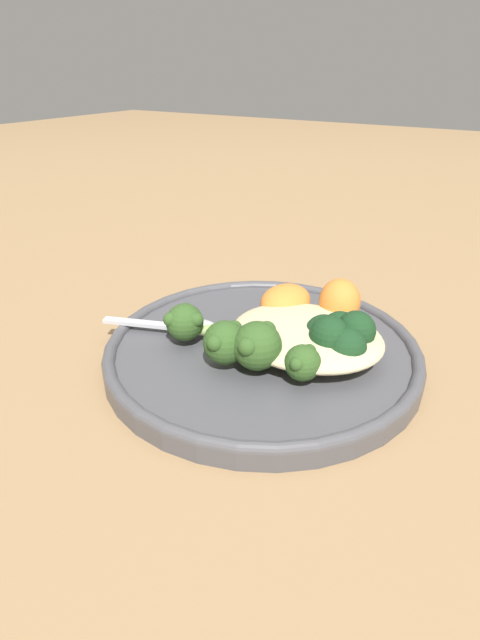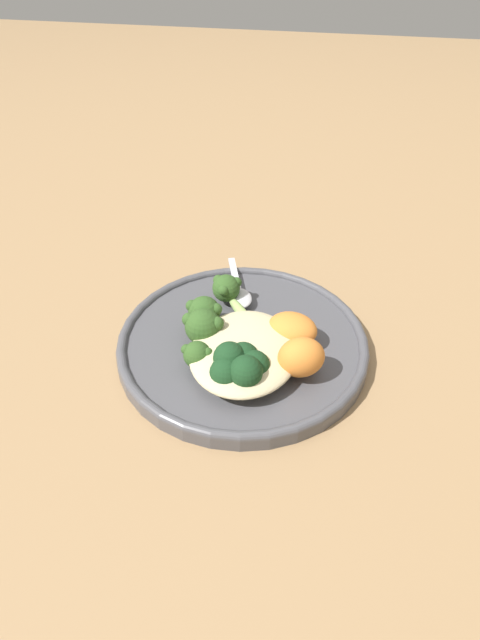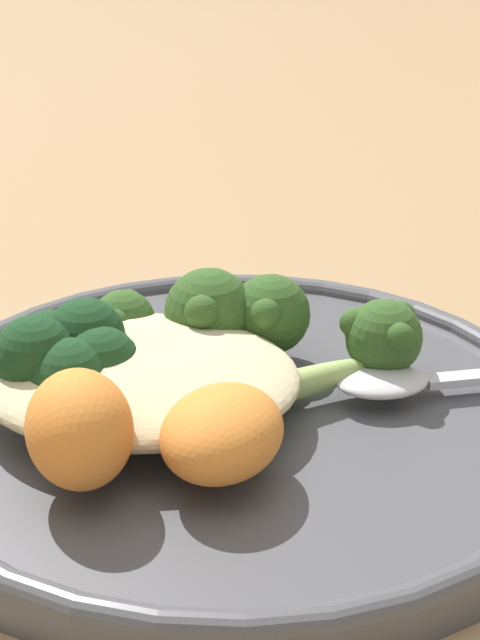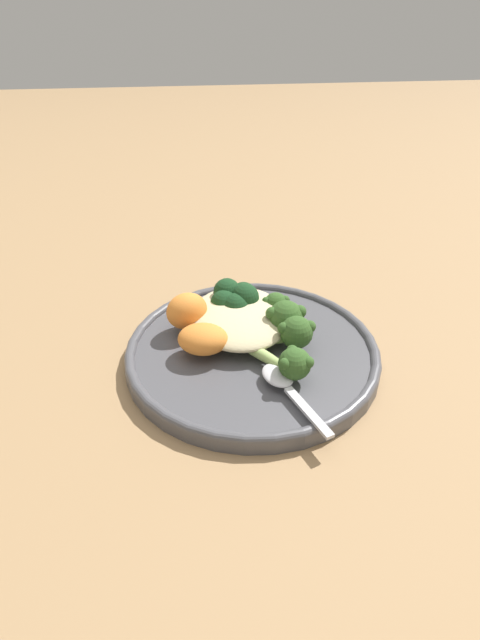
% 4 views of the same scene
% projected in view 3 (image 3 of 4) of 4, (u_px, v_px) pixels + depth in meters
% --- Properties ---
extents(ground_plane, '(4.00, 4.00, 0.00)m').
position_uv_depth(ground_plane, '(233.00, 441.00, 0.48)').
color(ground_plane, '#9E7A51').
extents(plate, '(0.30, 0.30, 0.02)m').
position_uv_depth(plate, '(227.00, 415.00, 0.48)').
color(plate, '#4C4C51').
rests_on(plate, ground_plane).
extents(quinoa_mound, '(0.14, 0.12, 0.03)m').
position_uv_depth(quinoa_mound, '(138.00, 376.00, 0.46)').
color(quinoa_mound, beige).
rests_on(quinoa_mound, plate).
extents(broccoli_stalk_0, '(0.11, 0.09, 0.04)m').
position_uv_depth(broccoli_stalk_0, '(357.00, 349.00, 0.48)').
color(broccoli_stalk_0, '#9EBC66').
rests_on(broccoli_stalk_0, plate).
extents(broccoli_stalk_1, '(0.04, 0.09, 0.04)m').
position_uv_depth(broccoli_stalk_1, '(266.00, 324.00, 0.50)').
color(broccoli_stalk_1, '#9EBC66').
rests_on(broccoli_stalk_1, plate).
extents(broccoli_stalk_2, '(0.06, 0.11, 0.04)m').
position_uv_depth(broccoli_stalk_2, '(212.00, 327.00, 0.49)').
color(broccoli_stalk_2, '#9EBC66').
rests_on(broccoli_stalk_2, plate).
extents(broccoli_stalk_3, '(0.09, 0.09, 0.03)m').
position_uv_depth(broccoli_stalk_3, '(143.00, 338.00, 0.50)').
color(broccoli_stalk_3, '#9EBC66').
rests_on(broccoli_stalk_3, plate).
extents(sweet_potato_chunk_0, '(0.06, 0.06, 0.05)m').
position_uv_depth(sweet_potato_chunk_0, '(79.00, 429.00, 0.40)').
color(sweet_potato_chunk_0, orange).
rests_on(sweet_potato_chunk_0, plate).
extents(sweet_potato_chunk_1, '(0.06, 0.07, 0.03)m').
position_uv_depth(sweet_potato_chunk_1, '(222.00, 433.00, 0.41)').
color(sweet_potato_chunk_1, orange).
rests_on(sweet_potato_chunk_1, plate).
extents(kale_tuft, '(0.06, 0.06, 0.04)m').
position_uv_depth(kale_tuft, '(68.00, 358.00, 0.46)').
color(kale_tuft, '#193D1E').
rests_on(kale_tuft, plate).
extents(spoon, '(0.12, 0.06, 0.01)m').
position_uv_depth(spoon, '(406.00, 380.00, 0.48)').
color(spoon, silver).
rests_on(spoon, plate).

